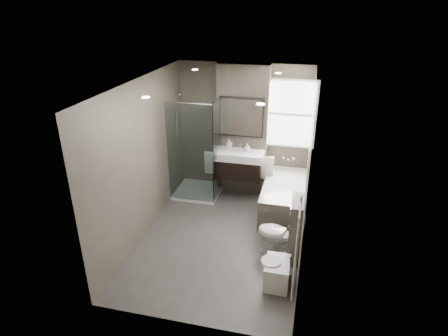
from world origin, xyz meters
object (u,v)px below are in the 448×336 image
(bathtub, at_px, (284,196))
(bidet, at_px, (277,273))
(vanity, at_px, (239,164))
(toilet, at_px, (279,234))

(bathtub, bearing_deg, bidet, -87.48)
(bathtub, bearing_deg, vanity, 160.63)
(toilet, bearing_deg, bathtub, -165.75)
(vanity, relative_size, bathtub, 0.59)
(bathtub, relative_size, bidet, 3.29)
(vanity, xyz_separation_m, bidet, (1.01, -2.36, -0.54))
(toilet, height_order, bidet, toilet)
(toilet, relative_size, bidet, 1.44)
(vanity, bearing_deg, bidet, -66.73)
(bidet, bearing_deg, vanity, 113.27)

